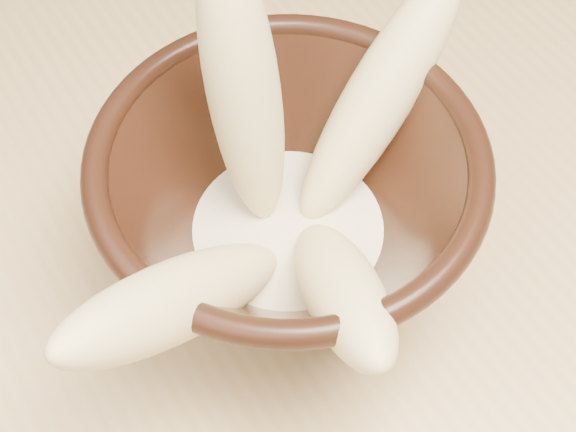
# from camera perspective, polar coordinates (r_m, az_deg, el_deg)

# --- Properties ---
(bowl) EXTENTS (0.22, 0.22, 0.12)m
(bowl) POSITION_cam_1_polar(r_m,az_deg,el_deg) (0.46, 0.00, 0.71)
(bowl) COLOR black
(bowl) RESTS_ON table
(milk_puddle) EXTENTS (0.12, 0.12, 0.02)m
(milk_puddle) POSITION_cam_1_polar(r_m,az_deg,el_deg) (0.48, 0.00, -1.27)
(milk_puddle) COLOR beige
(milk_puddle) RESTS_ON bowl
(banana_upright) EXTENTS (0.05, 0.09, 0.18)m
(banana_upright) POSITION_cam_1_polar(r_m,az_deg,el_deg) (0.43, -3.21, 8.97)
(banana_upright) COLOR #E9D18A
(banana_upright) RESTS_ON bowl
(banana_left) EXTENTS (0.17, 0.10, 0.14)m
(banana_left) POSITION_cam_1_polar(r_m,az_deg,el_deg) (0.39, -7.57, -5.80)
(banana_left) COLOR #E9D18A
(banana_left) RESTS_ON bowl
(banana_right) EXTENTS (0.16, 0.09, 0.14)m
(banana_right) POSITION_cam_1_polar(r_m,az_deg,el_deg) (0.47, 6.56, 8.55)
(banana_right) COLOR #E9D18A
(banana_right) RESTS_ON bowl
(banana_front) EXTENTS (0.09, 0.15, 0.11)m
(banana_front) POSITION_cam_1_polar(r_m,az_deg,el_deg) (0.41, 3.82, -5.29)
(banana_front) COLOR #E9D18A
(banana_front) RESTS_ON bowl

